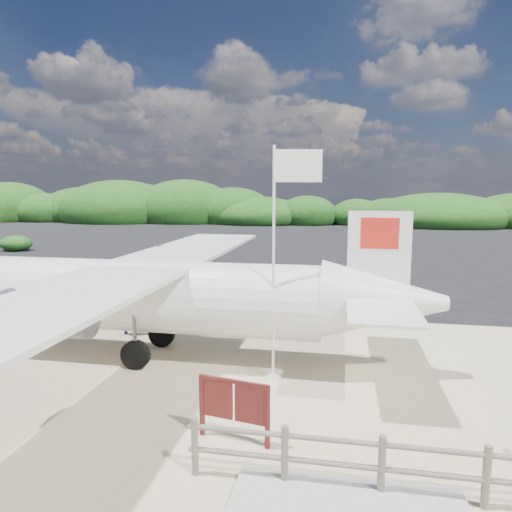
{
  "coord_description": "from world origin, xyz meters",
  "views": [
    {
      "loc": [
        5.29,
        -11.73,
        4.69
      ],
      "look_at": [
        2.0,
        5.85,
        2.15
      ],
      "focal_mm": 32.0,
      "sensor_mm": 36.0,
      "label": 1
    }
  ],
  "objects_px": {
    "crew_a": "(129,307)",
    "signboard": "(234,441)",
    "crew_b": "(189,290)",
    "aircraft_large": "(436,259)",
    "flagpole": "(273,378)"
  },
  "relations": [
    {
      "from": "crew_b",
      "to": "aircraft_large",
      "type": "bearing_deg",
      "value": -106.99
    },
    {
      "from": "crew_b",
      "to": "crew_a",
      "type": "bearing_deg",
      "value": 96.4
    },
    {
      "from": "signboard",
      "to": "flagpole",
      "type": "bearing_deg",
      "value": 95.28
    },
    {
      "from": "crew_a",
      "to": "signboard",
      "type": "bearing_deg",
      "value": 126.71
    },
    {
      "from": "flagpole",
      "to": "crew_b",
      "type": "height_order",
      "value": "flagpole"
    },
    {
      "from": "crew_a",
      "to": "flagpole",
      "type": "bearing_deg",
      "value": 149.03
    },
    {
      "from": "signboard",
      "to": "crew_a",
      "type": "relative_size",
      "value": 0.83
    },
    {
      "from": "flagpole",
      "to": "signboard",
      "type": "height_order",
      "value": "flagpole"
    },
    {
      "from": "crew_a",
      "to": "crew_b",
      "type": "height_order",
      "value": "crew_a"
    },
    {
      "from": "flagpole",
      "to": "signboard",
      "type": "bearing_deg",
      "value": -95.36
    },
    {
      "from": "crew_a",
      "to": "crew_b",
      "type": "bearing_deg",
      "value": -108.07
    },
    {
      "from": "signboard",
      "to": "aircraft_large",
      "type": "height_order",
      "value": "aircraft_large"
    },
    {
      "from": "crew_a",
      "to": "crew_b",
      "type": "relative_size",
      "value": 1.17
    },
    {
      "from": "flagpole",
      "to": "signboard",
      "type": "distance_m",
      "value": 3.08
    },
    {
      "from": "flagpole",
      "to": "crew_b",
      "type": "bearing_deg",
      "value": 125.32
    }
  ]
}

